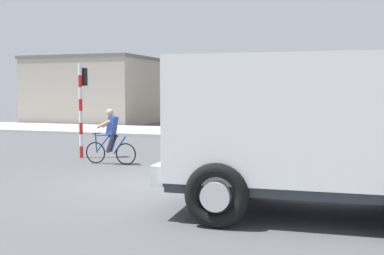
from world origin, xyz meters
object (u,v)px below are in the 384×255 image
(car_white_mid, at_px, (244,131))
(traffic_light_pole, at_px, (82,97))
(cyclist, at_px, (111,137))
(truck_foreground, at_px, (317,125))

(car_white_mid, bearing_deg, traffic_light_pole, -151.80)
(car_white_mid, bearing_deg, cyclist, -132.24)
(cyclist, xyz_separation_m, traffic_light_pole, (-1.64, 1.03, 1.20))
(traffic_light_pole, bearing_deg, truck_foreground, -33.15)
(traffic_light_pole, bearing_deg, cyclist, -32.13)
(truck_foreground, height_order, cyclist, truck_foreground)
(cyclist, distance_m, car_white_mid, 5.02)
(traffic_light_pole, height_order, car_white_mid, traffic_light_pole)
(traffic_light_pole, relative_size, car_white_mid, 0.75)
(traffic_light_pole, xyz_separation_m, car_white_mid, (5.01, 2.69, -1.25))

